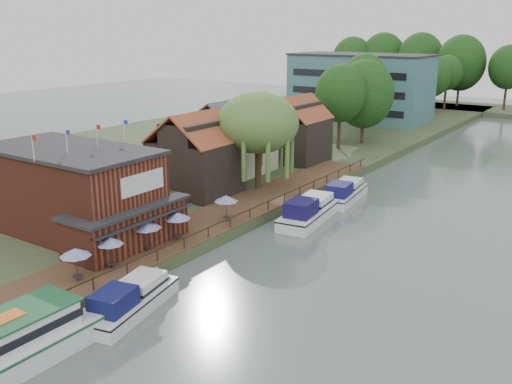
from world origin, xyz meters
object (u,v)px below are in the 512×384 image
Objects in this scene: umbrella_3 at (177,226)px; umbrella_4 at (226,208)px; cruiser_0 at (130,296)px; hotel_block at (360,87)px; cottage_b at (230,136)px; cruiser_2 at (345,190)px; pub at (87,194)px; swan at (115,322)px; cottage_c at (297,129)px; umbrella_1 at (111,253)px; willow at (258,141)px; umbrella_0 at (76,265)px; cruiser_1 at (309,208)px; umbrella_2 at (147,236)px; cottage_a at (195,153)px.

umbrella_4 is (0.37, 6.08, 0.00)m from umbrella_3.
hotel_block is at bearing 91.49° from cruiser_0.
cottage_b is 1.00× the size of cruiser_2.
umbrella_3 is at bearing -63.30° from cottage_b.
pub is at bearing 138.52° from cruiser_0.
umbrella_4 is at bearing -76.04° from hotel_block.
cottage_b is 21.82× the size of swan.
pub is 8.42× the size of umbrella_3.
cruiser_0 is 2.03m from swan.
cottage_c reaches higher than umbrella_1.
swan is (8.29, -28.03, -5.99)m from willow.
cottage_b is 4.04× the size of umbrella_0.
cruiser_1 is at bearing -96.09° from cruiser_2.
umbrella_4 is at bearing 87.89° from umbrella_1.
umbrella_3 is (7.00, 3.13, -2.36)m from pub.
pub is at bearing -179.21° from umbrella_2.
cottage_b reaches higher than cruiser_2.
umbrella_3 is (3.50, -16.87, -3.93)m from willow.
cruiser_1 is at bearing 69.22° from umbrella_3.
umbrella_1 and umbrella_3 have the same top height.
swan is at bearing -64.45° from cottage_b.
cottage_b is at bearing 115.55° from swan.
pub reaches higher than umbrella_1.
umbrella_0 is at bearing -110.30° from cruiser_1.
umbrella_0 is 23.45m from cruiser_1.
umbrella_2 is at bearing 94.63° from umbrella_1.
umbrella_3 is at bearing 102.25° from cruiser_0.
swan is (11.79, -8.03, -4.43)m from pub.
swan is (0.03, -32.32, -0.93)m from cruiser_2.
cruiser_1 is at bearing -70.00° from hotel_block.
hotel_block is 52.29m from willow.
willow reaches higher than umbrella_2.
swan is at bearing -57.24° from umbrella_2.
umbrella_3 is at bearing -56.03° from cottage_a.
umbrella_4 is at bearing 87.33° from umbrella_0.
cruiser_1 is at bearing 75.89° from cruiser_0.
cruiser_0 is (3.98, -15.48, -1.17)m from umbrella_4.
cottage_b reaches higher than cruiser_0.
cruiser_1 is (0.61, 22.46, 0.16)m from cruiser_0.
cottage_a is 19.55× the size of swan.
cottage_c is 14.46m from willow.
umbrella_3 is (8.00, -11.87, -2.96)m from cottage_a.
cottage_a is at bearing 109.43° from umbrella_0.
cruiser_0 is 22.47m from cruiser_1.
pub reaches higher than swan.
umbrella_1 is 5.22m from cruiser_0.
umbrella_2 is 1.01× the size of umbrella_3.
cottage_b reaches higher than umbrella_0.
pub is 2.08× the size of cottage_b.
willow is at bearing 94.06° from cruiser_0.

